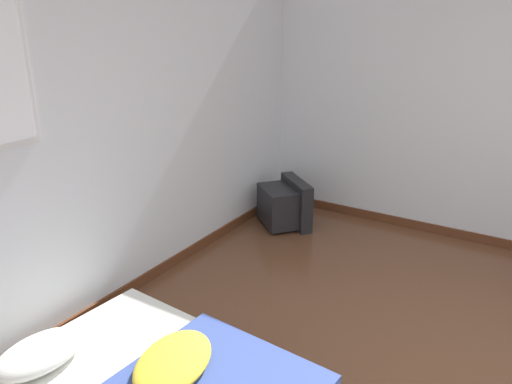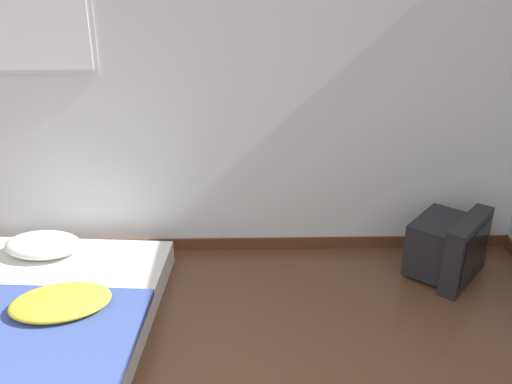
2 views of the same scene
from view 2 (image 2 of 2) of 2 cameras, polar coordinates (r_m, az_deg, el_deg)
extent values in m
cube|color=silver|center=(3.95, -11.11, 11.20)|extent=(7.71, 0.06, 2.60)
cube|color=#562D19|center=(4.36, -9.88, -5.20)|extent=(7.71, 0.02, 0.09)
cube|color=silver|center=(3.67, -20.68, -12.02)|extent=(1.39, 1.80, 0.17)
ellipsoid|color=silver|center=(4.16, -20.54, -4.97)|extent=(0.54, 0.38, 0.14)
cube|color=#384C93|center=(3.38, -23.02, -13.61)|extent=(1.36, 1.08, 0.05)
ellipsoid|color=yellow|center=(3.48, -18.95, -10.37)|extent=(0.64, 0.49, 0.11)
cube|color=black|center=(4.15, 17.63, -4.96)|extent=(0.51, 0.53, 0.37)
cube|color=black|center=(4.09, 20.28, -5.52)|extent=(0.45, 0.51, 0.47)
cube|color=black|center=(4.07, 21.14, -5.63)|extent=(0.30, 0.36, 0.34)
camera|label=1|loc=(2.95, -68.97, 7.04)|focal=35.00mm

